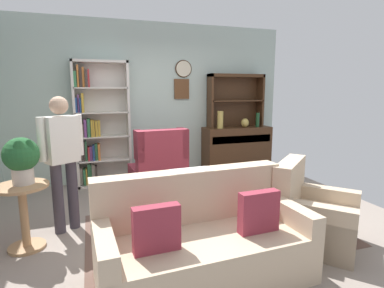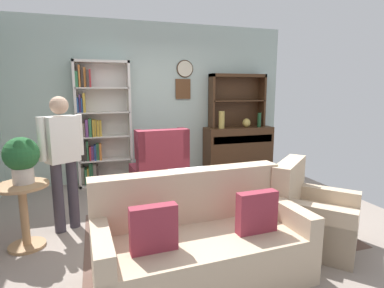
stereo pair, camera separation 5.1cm
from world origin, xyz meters
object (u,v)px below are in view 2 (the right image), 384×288
at_px(bookshelf, 99,127).
at_px(couch_floral, 200,243).
at_px(potted_plant_large, 22,157).
at_px(book_stack, 188,197).
at_px(vase_tall, 222,120).
at_px(wingback_chair, 160,170).
at_px(sideboard_hutch, 237,93).
at_px(armchair_floral, 312,218).
at_px(plant_stand, 24,209).
at_px(vase_round, 246,123).
at_px(coffee_table, 198,204).
at_px(sideboard, 238,148).
at_px(bottle_wine, 259,120).
at_px(person_reading, 63,154).

xyz_separation_m(bookshelf, couch_floral, (0.75, -3.05, -0.70)).
relative_size(potted_plant_large, book_stack, 2.23).
bearing_deg(potted_plant_large, vase_tall, 31.76).
bearing_deg(book_stack, wingback_chair, 90.35).
height_order(sideboard_hutch, armchair_floral, sideboard_hutch).
relative_size(plant_stand, potted_plant_large, 1.44).
relative_size(vase_tall, couch_floral, 0.17).
relative_size(vase_round, armchair_floral, 0.16).
relative_size(sideboard_hutch, wingback_chair, 1.05).
relative_size(coffee_table, book_stack, 3.73).
relative_size(bookshelf, coffee_table, 2.62).
relative_size(sideboard, vase_tall, 4.07).
bearing_deg(potted_plant_large, vase_round, 27.95).
xyz_separation_m(plant_stand, coffee_table, (1.81, -0.24, -0.07)).
bearing_deg(sideboard_hutch, coffee_table, -124.47).
relative_size(armchair_floral, book_stack, 5.04).
relative_size(sideboard, couch_floral, 0.71).
relative_size(bottle_wine, person_reading, 0.18).
relative_size(sideboard_hutch, coffee_table, 1.37).
height_order(armchair_floral, coffee_table, armchair_floral).
height_order(person_reading, book_stack, person_reading).
distance_m(sideboard_hutch, plant_stand, 4.11).
xyz_separation_m(sideboard, wingback_chair, (-1.70, -0.71, -0.13)).
bearing_deg(couch_floral, bookshelf, 103.76).
bearing_deg(wingback_chair, coffee_table, -84.78).
bearing_deg(armchair_floral, book_stack, 154.61).
xyz_separation_m(vase_tall, couch_floral, (-1.42, -2.89, -0.77)).
height_order(bottle_wine, potted_plant_large, bottle_wine).
bearing_deg(plant_stand, vase_round, 28.07).
bearing_deg(couch_floral, book_stack, 80.89).
bearing_deg(bottle_wine, couch_floral, -127.41).
distance_m(couch_floral, person_reading, 1.90).
bearing_deg(vase_round, sideboard, 152.83).
bearing_deg(armchair_floral, vase_round, 77.01).
relative_size(vase_round, potted_plant_large, 0.36).
relative_size(couch_floral, armchair_floral, 1.70).
relative_size(vase_round, plant_stand, 0.25).
distance_m(wingback_chair, potted_plant_large, 2.13).
bearing_deg(bookshelf, potted_plant_large, -111.61).
xyz_separation_m(couch_floral, plant_stand, (-1.56, 1.03, 0.11)).
xyz_separation_m(wingback_chair, coffee_table, (0.13, -1.46, -0.03)).
distance_m(sideboard_hutch, book_stack, 3.08).
distance_m(vase_round, person_reading, 3.49).
xyz_separation_m(vase_tall, wingback_chair, (-1.31, -0.63, -0.70)).
relative_size(sideboard_hutch, person_reading, 0.71).
bearing_deg(couch_floral, sideboard, 58.59).
bearing_deg(plant_stand, couch_floral, -33.47).
bearing_deg(bottle_wine, sideboard, 167.11).
height_order(vase_round, armchair_floral, vase_round).
xyz_separation_m(sideboard, person_reading, (-3.00, -1.61, 0.40)).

